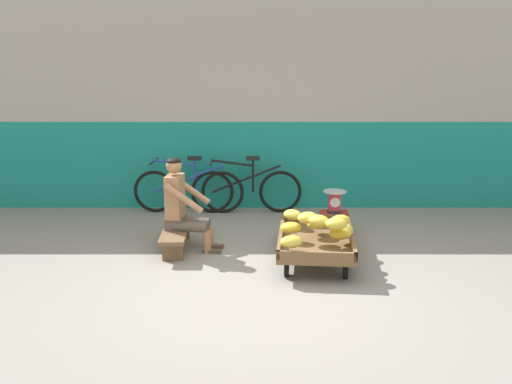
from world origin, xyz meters
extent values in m
plane|color=gray|center=(0.00, 0.00, 0.00)|extent=(80.00, 80.00, 0.00)
cube|color=#19847A|center=(0.00, 3.30, 0.67)|extent=(16.00, 0.30, 1.34)
cube|color=#A8A399|center=(0.00, 3.30, 2.30)|extent=(16.00, 0.30, 1.92)
cube|color=brown|center=(0.66, 0.82, 0.23)|extent=(0.96, 1.51, 0.05)
cube|color=brown|center=(0.26, 0.86, 0.31)|extent=(0.17, 1.44, 0.10)
cube|color=brown|center=(1.06, 0.79, 0.31)|extent=(0.17, 1.44, 0.10)
cube|color=brown|center=(0.72, 1.52, 0.31)|extent=(0.84, 0.11, 0.10)
cube|color=brown|center=(0.60, 0.12, 0.31)|extent=(0.84, 0.11, 0.10)
cylinder|color=black|center=(0.39, 1.35, 0.09)|extent=(0.07, 0.18, 0.18)
cylinder|color=black|center=(1.02, 1.30, 0.09)|extent=(0.07, 0.18, 0.18)
cylinder|color=black|center=(0.30, 0.35, 0.09)|extent=(0.07, 0.18, 0.18)
cylinder|color=black|center=(0.93, 0.29, 0.09)|extent=(0.07, 0.18, 0.18)
ellipsoid|color=yellow|center=(0.68, 0.91, 0.42)|extent=(0.29, 0.26, 0.13)
ellipsoid|color=gold|center=(0.95, 0.69, 0.42)|extent=(0.26, 0.21, 0.13)
ellipsoid|color=gold|center=(0.97, 1.04, 0.42)|extent=(0.28, 0.25, 0.13)
ellipsoid|color=gold|center=(0.90, 0.53, 0.42)|extent=(0.24, 0.19, 0.13)
ellipsoid|color=gold|center=(0.69, 1.05, 0.42)|extent=(0.29, 0.27, 0.13)
ellipsoid|color=gold|center=(0.37, 0.74, 0.42)|extent=(0.24, 0.18, 0.13)
ellipsoid|color=yellow|center=(0.42, 1.27, 0.42)|extent=(0.30, 0.29, 0.13)
ellipsoid|color=gold|center=(0.35, 0.25, 0.42)|extent=(0.28, 0.23, 0.13)
ellipsoid|color=yellow|center=(0.55, 0.72, 0.55)|extent=(0.30, 0.27, 0.13)
ellipsoid|color=gold|center=(0.84, 0.45, 0.56)|extent=(0.26, 0.20, 0.13)
ellipsoid|color=gold|center=(0.66, 0.57, 0.56)|extent=(0.30, 0.27, 0.13)
cube|color=brown|center=(-1.01, 1.24, 0.24)|extent=(0.32, 1.11, 0.05)
cube|color=brown|center=(-1.01, 1.62, 0.11)|extent=(0.24, 0.08, 0.22)
cube|color=brown|center=(-1.00, 0.85, 0.11)|extent=(0.24, 0.08, 0.22)
cylinder|color=#9E704C|center=(-0.60, 1.28, 0.14)|extent=(0.10, 0.10, 0.27)
cube|color=#4C3D2D|center=(-0.54, 1.27, 0.02)|extent=(0.23, 0.12, 0.04)
cylinder|color=brown|center=(-0.80, 1.30, 0.32)|extent=(0.41, 0.18, 0.13)
cylinder|color=#9E704C|center=(-0.62, 1.10, 0.14)|extent=(0.10, 0.10, 0.27)
cube|color=#4C3D2D|center=(-0.56, 1.09, 0.02)|extent=(0.23, 0.12, 0.04)
cylinder|color=brown|center=(-0.82, 1.12, 0.32)|extent=(0.41, 0.18, 0.13)
cube|color=brown|center=(-1.01, 1.24, 0.34)|extent=(0.25, 0.30, 0.14)
cube|color=#9E704C|center=(-1.01, 1.24, 0.67)|extent=(0.22, 0.34, 0.52)
cylinder|color=#9E704C|center=(-0.82, 1.41, 0.70)|extent=(0.48, 0.13, 0.36)
cylinder|color=#9E704C|center=(-0.87, 1.02, 0.70)|extent=(0.48, 0.13, 0.36)
sphere|color=#9E704C|center=(-1.01, 1.24, 1.05)|extent=(0.19, 0.19, 0.19)
ellipsoid|color=black|center=(-1.01, 1.24, 1.10)|extent=(0.17, 0.17, 0.09)
cube|color=red|center=(1.01, 1.82, 0.15)|extent=(0.36, 0.28, 0.30)
cylinder|color=#28282D|center=(1.01, 1.82, 0.32)|extent=(0.20, 0.20, 0.03)
cube|color=#C6384C|center=(1.01, 1.82, 0.45)|extent=(0.16, 0.10, 0.24)
cylinder|color=white|center=(1.01, 1.76, 0.45)|extent=(0.13, 0.01, 0.13)
cylinder|color=#B2B5BA|center=(1.01, 1.82, 0.58)|extent=(0.30, 0.30, 0.01)
torus|color=black|center=(-1.55, 2.90, 0.32)|extent=(0.64, 0.08, 0.64)
torus|color=black|center=(-0.53, 2.85, 0.32)|extent=(0.64, 0.08, 0.64)
cylinder|color=#234299|center=(-1.04, 2.88, 0.52)|extent=(1.03, 0.08, 0.43)
cylinder|color=#234299|center=(-0.94, 2.87, 0.56)|extent=(0.04, 0.04, 0.48)
cylinder|color=#234299|center=(-1.24, 2.89, 0.76)|extent=(0.62, 0.06, 0.12)
cube|color=black|center=(-0.94, 2.87, 0.83)|extent=(0.20, 0.11, 0.05)
cylinder|color=black|center=(-1.55, 2.90, 0.78)|extent=(0.05, 0.48, 0.03)
torus|color=black|center=(-0.68, 2.86, 0.32)|extent=(0.64, 0.06, 0.64)
torus|color=black|center=(0.34, 2.89, 0.32)|extent=(0.64, 0.06, 0.64)
cylinder|color=black|center=(-0.17, 2.87, 0.52)|extent=(1.03, 0.06, 0.43)
cylinder|color=black|center=(-0.07, 2.88, 0.56)|extent=(0.04, 0.04, 0.48)
cylinder|color=black|center=(-0.38, 2.87, 0.76)|extent=(0.62, 0.05, 0.12)
cube|color=black|center=(-0.07, 2.88, 0.83)|extent=(0.20, 0.10, 0.05)
cylinder|color=black|center=(-0.68, 2.86, 0.78)|extent=(0.04, 0.48, 0.03)
cube|color=green|center=(1.01, 1.32, 0.12)|extent=(0.18, 0.12, 0.24)
camera|label=1|loc=(-0.03, -5.50, 2.38)|focal=40.48mm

